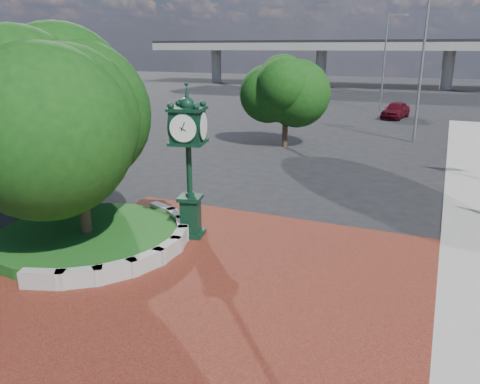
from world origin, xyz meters
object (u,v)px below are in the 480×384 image
post_clock (189,156)px  street_lamp_near (427,53)px  street_lamp_far (387,55)px  parked_car (396,110)px

post_clock → street_lamp_near: street_lamp_near is taller
street_lamp_near → street_lamp_far: size_ratio=1.08×
post_clock → street_lamp_far: size_ratio=0.55×
post_clock → street_lamp_near: 22.31m
post_clock → street_lamp_near: size_ratio=0.51×
street_lamp_near → parked_car: bearing=103.4°
parked_car → street_lamp_far: street_lamp_far is taller
post_clock → parked_car: post_clock is taller
street_lamp_near → street_lamp_far: (-4.67, 17.32, -0.44)m
post_clock → parked_car: size_ratio=1.17×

